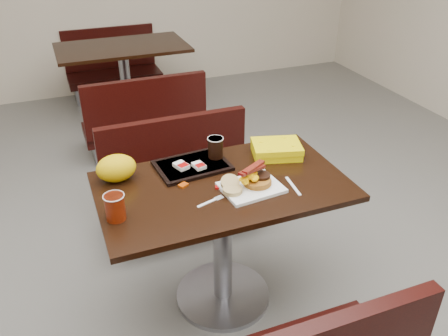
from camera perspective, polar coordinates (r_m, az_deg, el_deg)
name	(u,v)px	position (r m, az deg, el deg)	size (l,w,h in m)	color
floor	(223,296)	(2.74, -0.14, -15.36)	(6.00, 7.00, 0.01)	slate
table_near	(223,244)	(2.48, -0.15, -9.28)	(1.20, 0.70, 0.75)	black
bench_near_n	(184,181)	(3.03, -4.94, -1.63)	(1.00, 0.46, 0.72)	black
table_far	(126,84)	(4.71, -11.85, 9.95)	(1.20, 0.70, 0.75)	black
bench_far_s	(142,112)	(4.08, -9.93, 6.68)	(1.00, 0.46, 0.72)	black
bench_far_n	(114,65)	(5.38, -13.29, 12.12)	(1.00, 0.46, 0.72)	black
platter	(251,187)	(2.22, 3.34, -2.38)	(0.28, 0.22, 0.02)	white
pancake_stack	(257,181)	(2.23, 4.08, -1.56)	(0.14, 0.14, 0.03)	#A2681B
sausage_patty	(262,175)	(2.24, 4.60, -0.89)	(0.08, 0.08, 0.01)	black
scrambled_eggs	(248,176)	(2.19, 2.98, -0.99)	(0.10, 0.08, 0.05)	yellow
bacon_strips	(252,169)	(2.18, 3.44, -0.16)	(0.17, 0.08, 0.01)	#470506
muffin_bottom	(232,190)	(2.17, 1.04, -2.70)	(0.09, 0.09, 0.02)	tan
muffin_top	(230,183)	(2.20, 0.75, -1.78)	(0.09, 0.09, 0.02)	tan
coffee_cup_near	(115,207)	(2.05, -13.12, -4.68)	(0.08, 0.08, 0.12)	#952205
fork	(207,203)	(2.12, -2.11, -4.29)	(0.14, 0.03, 0.00)	white
knife	(293,186)	(2.27, 8.40, -2.18)	(0.17, 0.01, 0.00)	white
condiment_syrup	(183,185)	(2.25, -4.97, -2.09)	(0.04, 0.03, 0.01)	#A33807
condiment_ketchup	(219,187)	(2.23, -0.62, -2.36)	(0.04, 0.03, 0.01)	#8C0504
tray	(192,166)	(2.40, -3.88, 0.30)	(0.36, 0.26, 0.02)	black
hashbrown_sleeve_left	(181,166)	(2.37, -5.23, 0.29)	(0.06, 0.08, 0.02)	silver
hashbrown_sleeve_right	(199,166)	(2.37, -3.09, 0.29)	(0.05, 0.07, 0.02)	silver
coffee_cup_far	(215,148)	(2.44, -1.04, 2.50)	(0.08, 0.08, 0.11)	black
clamshell	(276,149)	(2.51, 6.41, 2.27)	(0.25, 0.19, 0.07)	#E1C903
paper_bag	(116,168)	(2.32, -12.99, 0.00)	(0.19, 0.14, 0.13)	yellow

